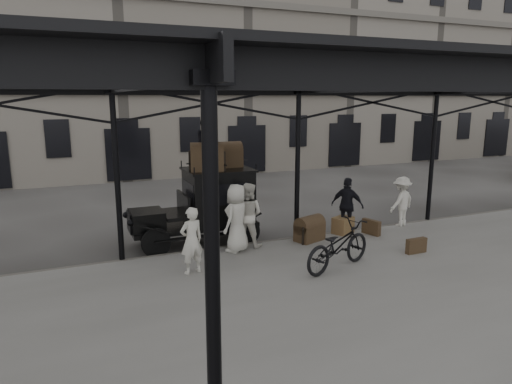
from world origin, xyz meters
The scene contains 18 objects.
ground centered at (0.00, 0.00, 0.00)m, with size 120.00×120.00×0.00m, color #383533.
platform centered at (0.00, -2.00, 0.07)m, with size 28.00×8.00×0.15m, color slate.
canopy centered at (0.00, -1.72, 4.60)m, with size 22.50×9.00×4.74m.
building_frontage centered at (0.00, 18.00, 7.00)m, with size 64.00×8.00×14.00m, color slate.
taxi centered at (-2.40, 2.97, 1.20)m, with size 3.65×1.55×2.18m.
porter_left centered at (-3.58, 0.43, 0.94)m, with size 0.58×0.38×1.59m, color beige.
porter_midleft centered at (-1.63, 1.80, 1.04)m, with size 0.86×0.67×1.78m, color silver.
porter_centre centered at (-2.07, 1.49, 1.06)m, with size 0.89×0.58×1.83m, color beige.
porter_official centered at (1.62, 1.80, 1.00)m, with size 1.00×0.41×1.70m, color black.
porter_right centered at (3.68, 1.80, 0.94)m, with size 1.03×0.59×1.59m, color silver.
bicycle centered at (-0.28, -0.65, 0.73)m, with size 0.76×2.19×1.15m, color black.
porter_roof centered at (-2.43, 2.87, 2.92)m, with size 0.72×0.56×1.49m, color black.
steamer_trunk_roof_near centered at (-2.48, 2.72, 2.51)m, with size 0.91×0.55×0.67m, color #473321, non-canonical shape.
steamer_trunk_roof_far centered at (-1.73, 3.17, 2.49)m, with size 0.85×0.52×0.63m, color #473321, non-canonical shape.
steamer_trunk_platform centered at (0.18, 1.54, 0.45)m, with size 0.83×0.51×0.61m, color #473321, non-canonical shape.
wicker_hamper centered at (1.48, 1.78, 0.40)m, with size 0.60×0.45×0.50m, color brown.
suitcase_upright centered at (2.19, 1.34, 0.38)m, with size 0.15×0.60×0.45m, color #473321.
suitcase_flat centered at (2.26, -0.51, 0.35)m, with size 0.60×0.15×0.40m, color #473321.
Camera 1 is at (-6.13, -9.48, 4.20)m, focal length 32.00 mm.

